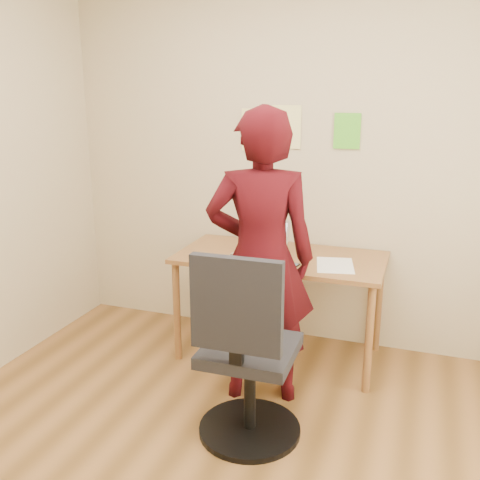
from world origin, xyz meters
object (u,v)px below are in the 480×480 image
at_px(person, 261,259).
at_px(phone, 292,266).
at_px(laptop, 262,246).
at_px(desk, 280,268).
at_px(office_chair, 246,362).

bearing_deg(person, phone, -125.00).
bearing_deg(laptop, desk, 10.43).
relative_size(laptop, office_chair, 0.34).
bearing_deg(office_chair, desk, 94.37).
bearing_deg(laptop, person, -61.07).
relative_size(desk, laptop, 3.78).
height_order(laptop, phone, laptop).
bearing_deg(phone, laptop, 153.10).
height_order(desk, phone, phone).
distance_m(desk, phone, 0.26).
height_order(laptop, office_chair, office_chair).
height_order(laptop, person, person).
bearing_deg(laptop, office_chair, -64.60).
xyz_separation_m(desk, phone, (0.13, -0.21, 0.09)).
relative_size(laptop, person, 0.21).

